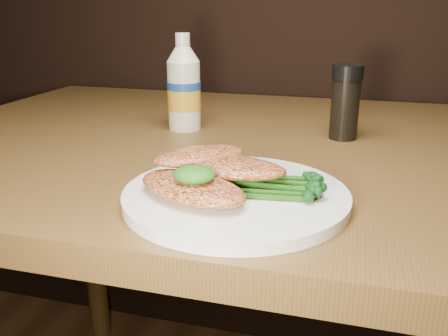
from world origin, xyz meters
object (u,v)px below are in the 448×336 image
(plate, at_px, (236,196))
(pepper_grinder, at_px, (345,102))
(mayo_bottle, at_px, (184,82))
(dining_table, at_px, (252,329))

(plate, xyz_separation_m, pepper_grinder, (0.11, 0.31, 0.05))
(mayo_bottle, bearing_deg, pepper_grinder, 1.76)
(dining_table, relative_size, pepper_grinder, 9.92)
(mayo_bottle, bearing_deg, dining_table, -15.44)
(dining_table, height_order, plate, plate)
(mayo_bottle, bearing_deg, plate, -60.55)
(plate, bearing_deg, pepper_grinder, 70.98)
(dining_table, height_order, pepper_grinder, pepper_grinder)
(dining_table, bearing_deg, plate, -83.27)
(plate, distance_m, pepper_grinder, 0.33)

